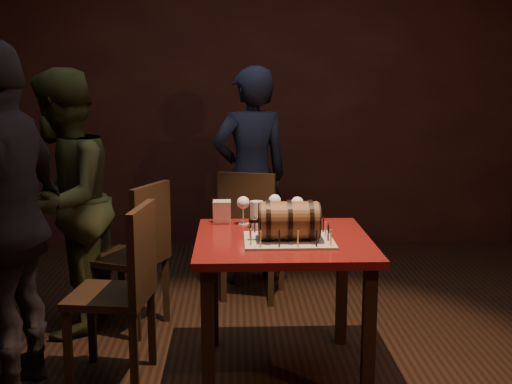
{
  "coord_description": "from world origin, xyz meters",
  "views": [
    {
      "loc": [
        -0.15,
        -3.4,
        1.59
      ],
      "look_at": [
        -0.03,
        0.05,
        0.95
      ],
      "focal_mm": 45.0,
      "sensor_mm": 36.0,
      "label": 1
    }
  ],
  "objects_px": {
    "chair_left_rear": "(138,248)",
    "barrel_cake": "(289,221)",
    "chair_left_front": "(124,283)",
    "person_left_rear": "(63,203)",
    "wine_glass_mid": "(275,202)",
    "wine_glass_right": "(297,204)",
    "wine_glass_left": "(243,204)",
    "chair_back": "(250,228)",
    "pub_table": "(283,258)",
    "pint_of_ale": "(257,215)",
    "person_back": "(251,176)",
    "person_left_front": "(6,221)"
  },
  "relations": [
    {
      "from": "chair_left_rear",
      "to": "barrel_cake",
      "type": "bearing_deg",
      "value": -39.46
    },
    {
      "from": "chair_left_front",
      "to": "person_left_rear",
      "type": "relative_size",
      "value": 0.57
    },
    {
      "from": "wine_glass_mid",
      "to": "person_left_rear",
      "type": "bearing_deg",
      "value": 167.03
    },
    {
      "from": "wine_glass_right",
      "to": "person_left_rear",
      "type": "distance_m",
      "value": 1.45
    },
    {
      "from": "wine_glass_left",
      "to": "chair_back",
      "type": "height_order",
      "value": "chair_back"
    },
    {
      "from": "wine_glass_left",
      "to": "wine_glass_right",
      "type": "relative_size",
      "value": 1.0
    },
    {
      "from": "wine_glass_right",
      "to": "chair_left_rear",
      "type": "distance_m",
      "value": 1.07
    },
    {
      "from": "pub_table",
      "to": "person_left_rear",
      "type": "height_order",
      "value": "person_left_rear"
    },
    {
      "from": "pint_of_ale",
      "to": "wine_glass_left",
      "type": "bearing_deg",
      "value": 129.74
    },
    {
      "from": "wine_glass_mid",
      "to": "chair_back",
      "type": "height_order",
      "value": "chair_back"
    },
    {
      "from": "person_back",
      "to": "person_left_front",
      "type": "bearing_deg",
      "value": 35.2
    },
    {
      "from": "wine_glass_mid",
      "to": "pint_of_ale",
      "type": "relative_size",
      "value": 1.07
    },
    {
      "from": "barrel_cake",
      "to": "chair_back",
      "type": "relative_size",
      "value": 0.38
    },
    {
      "from": "chair_left_front",
      "to": "pub_table",
      "type": "bearing_deg",
      "value": 1.87
    },
    {
      "from": "wine_glass_mid",
      "to": "chair_left_front",
      "type": "xyz_separation_m",
      "value": [
        -0.8,
        -0.39,
        -0.34
      ]
    },
    {
      "from": "wine_glass_mid",
      "to": "wine_glass_right",
      "type": "height_order",
      "value": "same"
    },
    {
      "from": "person_left_front",
      "to": "pint_of_ale",
      "type": "bearing_deg",
      "value": 115.17
    },
    {
      "from": "wine_glass_left",
      "to": "wine_glass_mid",
      "type": "bearing_deg",
      "value": 16.91
    },
    {
      "from": "person_left_rear",
      "to": "person_left_front",
      "type": "xyz_separation_m",
      "value": [
        -0.07,
        -0.78,
        0.06
      ]
    },
    {
      "from": "wine_glass_right",
      "to": "pub_table",
      "type": "bearing_deg",
      "value": -109.3
    },
    {
      "from": "person_left_front",
      "to": "person_left_rear",
      "type": "bearing_deg",
      "value": -175.46
    },
    {
      "from": "wine_glass_left",
      "to": "chair_left_front",
      "type": "distance_m",
      "value": 0.79
    },
    {
      "from": "wine_glass_left",
      "to": "pint_of_ale",
      "type": "distance_m",
      "value": 0.12
    },
    {
      "from": "pint_of_ale",
      "to": "chair_left_rear",
      "type": "xyz_separation_m",
      "value": [
        -0.72,
        0.42,
        -0.3
      ]
    },
    {
      "from": "chair_back",
      "to": "person_back",
      "type": "bearing_deg",
      "value": 88.04
    },
    {
      "from": "person_back",
      "to": "chair_left_front",
      "type": "bearing_deg",
      "value": 47.93
    },
    {
      "from": "wine_glass_left",
      "to": "person_left_rear",
      "type": "height_order",
      "value": "person_left_rear"
    },
    {
      "from": "wine_glass_left",
      "to": "chair_left_front",
      "type": "height_order",
      "value": "chair_left_front"
    },
    {
      "from": "pub_table",
      "to": "chair_back",
      "type": "distance_m",
      "value": 1.16
    },
    {
      "from": "pint_of_ale",
      "to": "person_left_front",
      "type": "relative_size",
      "value": 0.09
    },
    {
      "from": "wine_glass_mid",
      "to": "wine_glass_right",
      "type": "xyz_separation_m",
      "value": [
        0.12,
        -0.07,
        0.0
      ]
    },
    {
      "from": "barrel_cake",
      "to": "pint_of_ale",
      "type": "bearing_deg",
      "value": 117.22
    },
    {
      "from": "chair_back",
      "to": "wine_glass_left",
      "type": "bearing_deg",
      "value": -94.21
    },
    {
      "from": "chair_back",
      "to": "chair_left_front",
      "type": "bearing_deg",
      "value": -120.14
    },
    {
      "from": "person_left_rear",
      "to": "wine_glass_mid",
      "type": "bearing_deg",
      "value": 81.4
    },
    {
      "from": "barrel_cake",
      "to": "person_left_front",
      "type": "relative_size",
      "value": 0.2
    },
    {
      "from": "pub_table",
      "to": "wine_glass_mid",
      "type": "bearing_deg",
      "value": 93.17
    },
    {
      "from": "person_left_rear",
      "to": "person_left_front",
      "type": "distance_m",
      "value": 0.78
    },
    {
      "from": "pub_table",
      "to": "barrel_cake",
      "type": "bearing_deg",
      "value": -72.72
    },
    {
      "from": "wine_glass_mid",
      "to": "wine_glass_right",
      "type": "bearing_deg",
      "value": -31.33
    },
    {
      "from": "barrel_cake",
      "to": "person_back",
      "type": "distance_m",
      "value": 1.66
    },
    {
      "from": "barrel_cake",
      "to": "person_left_front",
      "type": "distance_m",
      "value": 1.39
    },
    {
      "from": "chair_left_front",
      "to": "person_left_front",
      "type": "bearing_deg",
      "value": -170.31
    },
    {
      "from": "chair_left_rear",
      "to": "chair_left_front",
      "type": "height_order",
      "value": "same"
    },
    {
      "from": "wine_glass_right",
      "to": "person_left_front",
      "type": "distance_m",
      "value": 1.52
    },
    {
      "from": "wine_glass_right",
      "to": "pint_of_ale",
      "type": "bearing_deg",
      "value": -163.45
    },
    {
      "from": "wine_glass_mid",
      "to": "chair_left_rear",
      "type": "distance_m",
      "value": 0.94
    },
    {
      "from": "wine_glass_left",
      "to": "person_left_front",
      "type": "height_order",
      "value": "person_left_front"
    },
    {
      "from": "barrel_cake",
      "to": "wine_glass_mid",
      "type": "height_order",
      "value": "barrel_cake"
    },
    {
      "from": "barrel_cake",
      "to": "wine_glass_left",
      "type": "relative_size",
      "value": 2.22
    }
  ]
}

